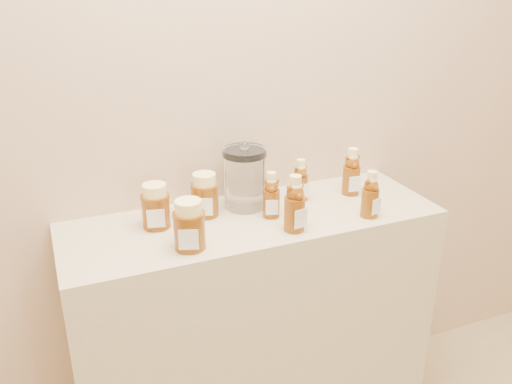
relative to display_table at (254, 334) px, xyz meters
name	(u,v)px	position (x,y,z in m)	size (l,w,h in m)	color
wall_back	(230,63)	(0.00, 0.20, 0.90)	(3.50, 0.02, 2.70)	tan
display_table	(254,334)	(0.00, 0.00, 0.00)	(1.20, 0.40, 0.90)	#BBAD88
bear_bottle_back_left	(271,192)	(0.05, -0.01, 0.53)	(0.06, 0.06, 0.17)	#5F2D07
bear_bottle_back_mid	(300,177)	(0.20, 0.07, 0.53)	(0.06, 0.06, 0.16)	#5F2D07
bear_bottle_back_right	(352,168)	(0.38, 0.05, 0.54)	(0.06, 0.06, 0.19)	#5F2D07
bear_bottle_front_left	(295,200)	(0.08, -0.13, 0.55)	(0.07, 0.07, 0.20)	#5F2D07
bear_bottle_front_right	(371,191)	(0.34, -0.13, 0.54)	(0.06, 0.06, 0.17)	#5F2D07
honey_jar_left	(156,206)	(-0.30, 0.05, 0.52)	(0.09, 0.09, 0.14)	#5F2D07
honey_jar_back	(205,195)	(-0.14, 0.08, 0.52)	(0.09, 0.09, 0.14)	#5F2D07
honey_jar_front	(189,225)	(-0.24, -0.11, 0.52)	(0.09, 0.09, 0.15)	#5F2D07
glass_canister	(245,176)	(0.00, 0.09, 0.56)	(0.14, 0.14, 0.22)	white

